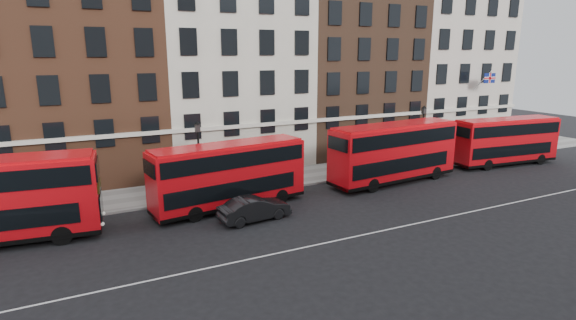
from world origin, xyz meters
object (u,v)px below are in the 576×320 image
car_front (255,209)px  bus_c (394,151)px  traffic_light (478,134)px  bus_b (229,174)px  bus_d (505,140)px

car_front → bus_c: bearing=-84.0°
car_front → traffic_light: traffic_light is taller
bus_b → bus_d: size_ratio=1.02×
bus_b → traffic_light: 26.03m
car_front → traffic_light: (25.25, 5.51, 1.71)m
bus_c → bus_b: bearing=175.0°
bus_c → car_front: size_ratio=2.52×
bus_d → traffic_light: bearing=106.6°
bus_c → traffic_light: size_ratio=3.46×
traffic_light → bus_b: bearing=-174.1°
bus_b → traffic_light: (25.89, 2.69, 0.11)m
bus_c → car_front: bus_c is taller
bus_c → car_front: (-12.94, -2.82, -1.77)m
bus_b → bus_d: (26.40, 0.01, -0.03)m
bus_d → traffic_light: size_ratio=3.17×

